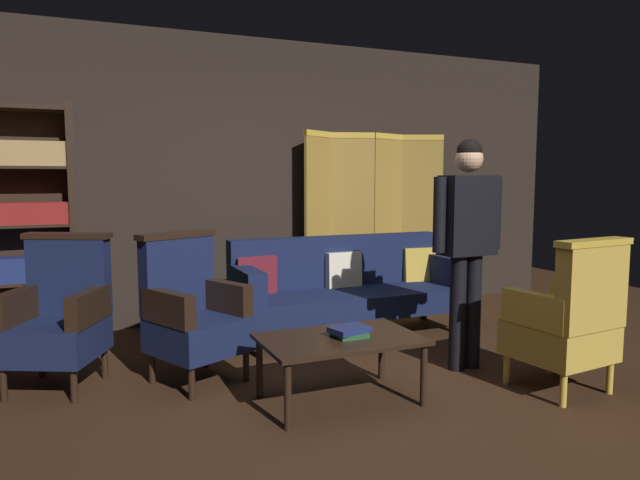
{
  "coord_description": "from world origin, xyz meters",
  "views": [
    {
      "loc": [
        -1.71,
        -3.24,
        1.42
      ],
      "look_at": [
        0.0,
        0.8,
        0.95
      ],
      "focal_mm": 32.5,
      "sensor_mm": 36.0,
      "label": 1
    }
  ],
  "objects_px": {
    "armchair_wing_right": "(59,316)",
    "standing_figure": "(467,232)",
    "book_navy_cloth": "(350,330)",
    "armchair_gilt_accent": "(568,320)",
    "potted_plant": "(185,291)",
    "book_green_cloth": "(349,334)",
    "armchair_wing_left": "(192,312)",
    "velvet_couch": "(347,285)",
    "folding_screen": "(371,218)",
    "bookshelf": "(19,220)",
    "coffee_table": "(340,344)"
  },
  "relations": [
    {
      "from": "armchair_wing_right",
      "to": "book_green_cloth",
      "type": "height_order",
      "value": "armchair_wing_right"
    },
    {
      "from": "coffee_table",
      "to": "book_navy_cloth",
      "type": "distance_m",
      "value": 0.11
    },
    {
      "from": "standing_figure",
      "to": "armchair_wing_right",
      "type": "bearing_deg",
      "value": 164.39
    },
    {
      "from": "armchair_wing_left",
      "to": "book_green_cloth",
      "type": "height_order",
      "value": "armchair_wing_left"
    },
    {
      "from": "armchair_wing_right",
      "to": "bookshelf",
      "type": "bearing_deg",
      "value": 104.4
    },
    {
      "from": "folding_screen",
      "to": "standing_figure",
      "type": "height_order",
      "value": "folding_screen"
    },
    {
      "from": "standing_figure",
      "to": "book_green_cloth",
      "type": "bearing_deg",
      "value": -167.42
    },
    {
      "from": "folding_screen",
      "to": "coffee_table",
      "type": "relative_size",
      "value": 1.9
    },
    {
      "from": "armchair_wing_left",
      "to": "potted_plant",
      "type": "relative_size",
      "value": 1.4
    },
    {
      "from": "folding_screen",
      "to": "book_green_cloth",
      "type": "bearing_deg",
      "value": -120.85
    },
    {
      "from": "armchair_wing_left",
      "to": "book_green_cloth",
      "type": "bearing_deg",
      "value": -42.5
    },
    {
      "from": "standing_figure",
      "to": "book_navy_cloth",
      "type": "relative_size",
      "value": 7.14
    },
    {
      "from": "bookshelf",
      "to": "potted_plant",
      "type": "relative_size",
      "value": 2.76
    },
    {
      "from": "bookshelf",
      "to": "velvet_couch",
      "type": "xyz_separation_m",
      "value": [
        2.7,
        -0.74,
        -0.62
      ]
    },
    {
      "from": "coffee_table",
      "to": "book_green_cloth",
      "type": "distance_m",
      "value": 0.09
    },
    {
      "from": "armchair_gilt_accent",
      "to": "book_navy_cloth",
      "type": "relative_size",
      "value": 4.36
    },
    {
      "from": "potted_plant",
      "to": "book_green_cloth",
      "type": "bearing_deg",
      "value": -69.74
    },
    {
      "from": "potted_plant",
      "to": "book_navy_cloth",
      "type": "distance_m",
      "value": 2.03
    },
    {
      "from": "armchair_gilt_accent",
      "to": "book_navy_cloth",
      "type": "xyz_separation_m",
      "value": [
        -1.39,
        0.43,
        -0.02
      ]
    },
    {
      "from": "coffee_table",
      "to": "book_navy_cloth",
      "type": "bearing_deg",
      "value": -9.97
    },
    {
      "from": "velvet_couch",
      "to": "coffee_table",
      "type": "height_order",
      "value": "velvet_couch"
    },
    {
      "from": "armchair_gilt_accent",
      "to": "bookshelf",
      "type": "bearing_deg",
      "value": 142.23
    },
    {
      "from": "velvet_couch",
      "to": "book_navy_cloth",
      "type": "distance_m",
      "value": 1.62
    },
    {
      "from": "standing_figure",
      "to": "potted_plant",
      "type": "bearing_deg",
      "value": 136.79
    },
    {
      "from": "folding_screen",
      "to": "coffee_table",
      "type": "xyz_separation_m",
      "value": [
        -1.45,
        -2.31,
        -0.61
      ]
    },
    {
      "from": "book_green_cloth",
      "to": "book_navy_cloth",
      "type": "bearing_deg",
      "value": 14.04
    },
    {
      "from": "standing_figure",
      "to": "book_navy_cloth",
      "type": "xyz_separation_m",
      "value": [
        -1.07,
        -0.24,
        -0.56
      ]
    },
    {
      "from": "armchair_gilt_accent",
      "to": "armchair_wing_right",
      "type": "height_order",
      "value": "same"
    },
    {
      "from": "bookshelf",
      "to": "armchair_wing_right",
      "type": "relative_size",
      "value": 1.97
    },
    {
      "from": "velvet_couch",
      "to": "book_green_cloth",
      "type": "relative_size",
      "value": 10.88
    },
    {
      "from": "armchair_wing_right",
      "to": "standing_figure",
      "type": "bearing_deg",
      "value": -15.61
    },
    {
      "from": "armchair_gilt_accent",
      "to": "book_green_cloth",
      "type": "xyz_separation_m",
      "value": [
        -1.39,
        0.43,
        -0.06
      ]
    },
    {
      "from": "coffee_table",
      "to": "armchair_wing_right",
      "type": "relative_size",
      "value": 0.96
    },
    {
      "from": "armchair_gilt_accent",
      "to": "armchair_wing_right",
      "type": "xyz_separation_m",
      "value": [
        -3.09,
        1.44,
        0.0
      ]
    },
    {
      "from": "bookshelf",
      "to": "standing_figure",
      "type": "xyz_separation_m",
      "value": [
        3.08,
        -1.97,
        -0.04
      ]
    },
    {
      "from": "standing_figure",
      "to": "book_navy_cloth",
      "type": "distance_m",
      "value": 1.23
    },
    {
      "from": "folding_screen",
      "to": "book_green_cloth",
      "type": "xyz_separation_m",
      "value": [
        -1.39,
        -2.32,
        -0.55
      ]
    },
    {
      "from": "bookshelf",
      "to": "coffee_table",
      "type": "distance_m",
      "value": 3.02
    },
    {
      "from": "velvet_couch",
      "to": "armchair_gilt_accent",
      "type": "xyz_separation_m",
      "value": [
        0.7,
        -1.89,
        0.04
      ]
    },
    {
      "from": "potted_plant",
      "to": "book_navy_cloth",
      "type": "height_order",
      "value": "potted_plant"
    },
    {
      "from": "velvet_couch",
      "to": "folding_screen",
      "type": "bearing_deg",
      "value": 50.84
    },
    {
      "from": "armchair_wing_left",
      "to": "book_green_cloth",
      "type": "distance_m",
      "value": 1.15
    },
    {
      "from": "folding_screen",
      "to": "coffee_table",
      "type": "distance_m",
      "value": 2.8
    },
    {
      "from": "folding_screen",
      "to": "standing_figure",
      "type": "distance_m",
      "value": 2.11
    },
    {
      "from": "standing_figure",
      "to": "bookshelf",
      "type": "bearing_deg",
      "value": 147.37
    },
    {
      "from": "armchair_wing_right",
      "to": "book_navy_cloth",
      "type": "distance_m",
      "value": 1.98
    },
    {
      "from": "folding_screen",
      "to": "book_navy_cloth",
      "type": "bearing_deg",
      "value": -120.85
    },
    {
      "from": "armchair_wing_right",
      "to": "armchair_gilt_accent",
      "type": "bearing_deg",
      "value": -24.94
    },
    {
      "from": "velvet_couch",
      "to": "standing_figure",
      "type": "xyz_separation_m",
      "value": [
        0.38,
        -1.23,
        0.57
      ]
    },
    {
      "from": "standing_figure",
      "to": "potted_plant",
      "type": "relative_size",
      "value": 2.29
    }
  ]
}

